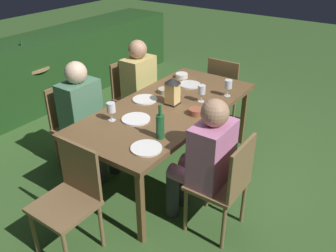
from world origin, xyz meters
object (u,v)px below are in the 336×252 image
Objects in this scene: lantern_centerpiece at (173,90)px; plate_a at (190,85)px; dining_table at (168,111)px; green_bottle_on_table at (160,126)px; bowl_bread at (196,112)px; ice_bucket at (27,58)px; wine_glass_a at (228,85)px; side_table at (32,81)px; bowl_olives at (165,91)px; person_in_mustard at (143,85)px; person_in_pink at (204,158)px; person_in_green at (86,114)px; chair_side_left_a at (225,182)px; wine_glass_c at (202,90)px; chair_side_right_a at (74,122)px; chair_head_near at (71,196)px; plate_c at (146,148)px; plate_d at (136,119)px; bowl_salad at (182,75)px; plate_b at (145,99)px; wine_glass_b at (111,108)px; chair_head_far at (226,88)px; chair_side_right_b at (131,93)px.

plate_a is at bearing 13.12° from lantern_centerpiece.
green_bottle_on_table is at bearing -150.89° from dining_table.
ice_bucket reaches higher than bowl_bread.
wine_glass_a is 0.26× the size of side_table.
lantern_centerpiece reaches higher than dining_table.
plate_a is at bearing -18.11° from bowl_olives.
person_in_pink is at bearing -124.17° from person_in_mustard.
person_in_green is 3.35× the size of ice_bucket.
plate_a is at bearing -28.88° from person_in_green.
chair_side_left_a is 0.76× the size of person_in_green.
chair_side_right_a is at bearing 123.93° from wine_glass_c.
wine_glass_a is at bearing -4.97° from bowl_bread.
green_bottle_on_table is at bearing -93.82° from chair_side_right_a.
lantern_centerpiece is at bearing -91.23° from ice_bucket.
plate_c is (0.52, -0.30, 0.25)m from chair_head_near.
person_in_mustard reaches higher than plate_a.
wine_glass_a reaches higher than plate_d.
dining_table is 0.99m from chair_side_left_a.
plate_c is 1.73× the size of bowl_salad.
lantern_centerpiece is (0.51, 0.65, 0.24)m from person_in_pink.
bowl_salad is at bearing 3.23° from plate_b.
wine_glass_c is at bearing -28.99° from wine_glass_b.
wine_glass_b is 0.24m from plate_d.
plate_d is at bearing -102.69° from ice_bucket.
wine_glass_c reaches higher than bowl_bread.
chair_side_right_a is 1.30m from bowl_salad.
person_in_green reaches higher than dining_table.
lantern_centerpiece is at bearing -91.29° from side_table.
lantern_centerpiece is 0.29m from wine_glass_c.
ice_bucket is at bearing 99.10° from wine_glass_a.
bowl_olives is (-0.32, 0.10, 0.02)m from plate_a.
plate_a and plate_c have the same top height.
dining_table is 8.50× the size of plate_a.
chair_head_far is 0.76× the size of person_in_mustard.
chair_head_near is (-1.24, 0.00, -0.19)m from dining_table.
wine_glass_b is at bearing 133.99° from bowl_bread.
bowl_salad is (0.73, 0.04, 0.02)m from plate_b.
bowl_bread reaches higher than bowl_olives.
bowl_olives is at bearing 51.70° from person_in_pink.
wine_glass_c is at bearing 20.73° from bowl_bread.
side_table is (-1.13, 2.31, -0.06)m from chair_head_far.
green_bottle_on_table is 1.72× the size of wine_glass_b.
green_bottle_on_table is (-0.58, -0.28, -0.04)m from lantern_centerpiece.
plate_a and plate_d have the same top height.
chair_side_left_a is 0.76m from bowl_bread.
plate_b is at bearing 92.08° from bowl_bread.
bowl_bread is 2.62m from ice_bucket.
chair_head_far is 1.00× the size of chair_side_right_b.
person_in_mustard reaches higher than bowl_olives.
wine_glass_c is (0.21, -0.20, -0.03)m from lantern_centerpiece.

